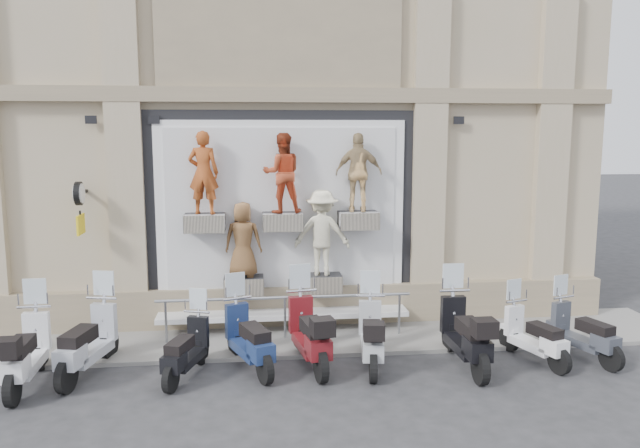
% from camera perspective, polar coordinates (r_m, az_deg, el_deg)
% --- Properties ---
extents(ground, '(90.00, 90.00, 0.00)m').
position_cam_1_polar(ground, '(10.72, -2.55, -14.21)').
color(ground, '#2C2C2E').
rests_on(ground, ground).
extents(sidewalk, '(16.00, 2.20, 0.08)m').
position_cam_1_polar(sidewalk, '(12.67, -3.22, -10.36)').
color(sidewalk, gray).
rests_on(sidewalk, ground).
extents(building, '(14.00, 8.60, 12.00)m').
position_cam_1_polar(building, '(16.97, -4.39, 14.84)').
color(building, tan).
rests_on(building, ground).
extents(shop_vitrine, '(5.60, 0.85, 4.30)m').
position_cam_1_polar(shop_vitrine, '(12.76, -3.03, 0.55)').
color(shop_vitrine, black).
rests_on(shop_vitrine, ground).
extents(guard_rail, '(5.06, 0.10, 0.93)m').
position_cam_1_polar(guard_rail, '(12.44, -3.21, -8.66)').
color(guard_rail, '#9EA0A5').
rests_on(guard_rail, ground).
extents(clock_sign_bracket, '(0.10, 0.80, 1.02)m').
position_cam_1_polar(clock_sign_bracket, '(12.82, -21.13, 1.97)').
color(clock_sign_bracket, black).
rests_on(clock_sign_bracket, ground).
extents(scooter_b, '(0.66, 2.05, 1.65)m').
position_cam_1_polar(scooter_b, '(11.30, -25.36, -9.40)').
color(scooter_b, white).
rests_on(scooter_b, ground).
extents(scooter_c, '(1.06, 2.14, 1.67)m').
position_cam_1_polar(scooter_c, '(11.40, -20.52, -8.88)').
color(scooter_c, '#9EA1AB').
rests_on(scooter_c, ground).
extents(scooter_d, '(1.02, 1.80, 1.41)m').
position_cam_1_polar(scooter_d, '(10.87, -12.16, -10.11)').
color(scooter_d, black).
rests_on(scooter_d, ground).
extents(scooter_e, '(1.24, 2.04, 1.60)m').
position_cam_1_polar(scooter_e, '(11.02, -6.55, -9.19)').
color(scooter_e, navy).
rests_on(scooter_e, ground).
extents(scooter_f, '(0.93, 2.17, 1.70)m').
position_cam_1_polar(scooter_f, '(11.09, -0.99, -8.73)').
color(scooter_f, '#5F1015').
rests_on(scooter_f, ground).
extents(scooter_g, '(0.85, 2.02, 1.59)m').
position_cam_1_polar(scooter_g, '(11.12, 4.73, -9.01)').
color(scooter_g, '#A3A6AA').
rests_on(scooter_g, ground).
extents(scooter_h, '(0.64, 2.12, 1.72)m').
position_cam_1_polar(scooter_h, '(11.33, 13.13, -8.54)').
color(scooter_h, black).
rests_on(scooter_h, ground).
extents(scooter_i, '(1.01, 1.81, 1.41)m').
position_cam_1_polar(scooter_i, '(11.95, 19.01, -8.67)').
color(scooter_i, white).
rests_on(scooter_i, ground).
extents(scooter_j, '(1.04, 1.86, 1.45)m').
position_cam_1_polar(scooter_j, '(12.41, 22.95, -8.14)').
color(scooter_j, '#33373F').
rests_on(scooter_j, ground).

